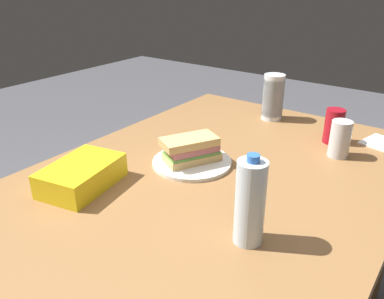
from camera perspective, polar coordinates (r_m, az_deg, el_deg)
name	(u,v)px	position (r m, az deg, el deg)	size (l,w,h in m)	color
dining_table	(206,206)	(1.19, 2.03, -8.28)	(1.49, 0.99, 0.73)	olive
paper_plate	(192,162)	(1.24, 0.00, -1.85)	(0.25, 0.25, 0.01)	white
sandwich	(191,149)	(1.21, -0.12, 0.06)	(0.21, 0.16, 0.08)	#DBB26B
soda_can_red	(334,126)	(1.46, 19.95, 3.22)	(0.07, 0.07, 0.12)	maroon
chip_bag	(82,175)	(1.14, -15.75, -3.61)	(0.23, 0.15, 0.07)	yellow
water_bottle_tall	(250,202)	(0.86, 8.46, -7.62)	(0.07, 0.07, 0.21)	silver
plastic_cup_stack	(273,97)	(1.63, 11.72, 7.47)	(0.08, 0.08, 0.18)	silver
soda_can_silver	(340,139)	(1.36, 20.75, 1.46)	(0.07, 0.07, 0.12)	silver
paper_napkin	(384,144)	(1.53, 26.18, 0.76)	(0.13, 0.13, 0.01)	white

